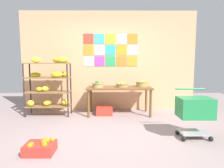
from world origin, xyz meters
name	(u,v)px	position (x,y,z in m)	size (l,w,h in m)	color
ground	(107,135)	(0.00, 0.00, 0.00)	(9.77, 9.77, 0.00)	gray
back_wall_with_art	(108,61)	(0.00, 1.91, 1.35)	(4.74, 0.07, 2.69)	#E3A877
banana_shelf_unit	(50,82)	(-1.41, 1.31, 0.83)	(1.08, 0.44, 1.45)	#322628
display_table	(119,90)	(0.28, 1.38, 0.62)	(1.60, 0.68, 0.70)	brown
fruit_basket_left	(142,84)	(0.88, 1.49, 0.77)	(0.33, 0.33, 0.15)	#A78E4F
fruit_basket_back_right	(122,85)	(0.35, 1.38, 0.76)	(0.33, 0.33, 0.12)	#AA8252
fruit_basket_right	(98,84)	(-0.25, 1.29, 0.78)	(0.29, 0.29, 0.17)	tan
produce_crate_under_table	(105,110)	(-0.09, 1.37, 0.10)	(0.40, 0.35, 0.20)	red
orange_crate_foreground	(40,147)	(-0.94, -0.70, 0.09)	(0.41, 0.32, 0.20)	red
shopping_cart	(195,109)	(1.51, -0.15, 0.50)	(0.55, 0.44, 0.84)	black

